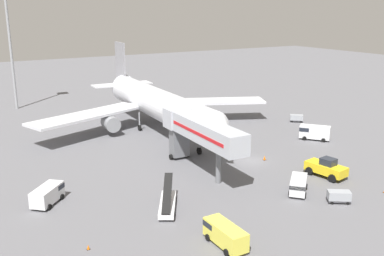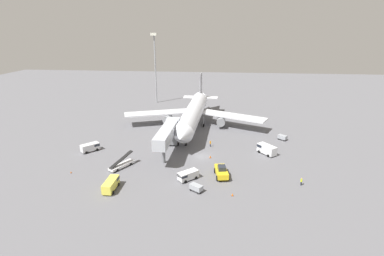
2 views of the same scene
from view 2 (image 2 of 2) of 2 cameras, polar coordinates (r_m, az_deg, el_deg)
name	(u,v)px [view 2 (image 2 of 2)]	position (r m, az deg, el deg)	size (l,w,h in m)	color
ground_plane	(202,156)	(72.34, 1.98, -5.59)	(300.00, 300.00, 0.00)	slate
airplane_at_gate	(194,112)	(92.11, 0.38, 3.13)	(46.39, 48.93, 14.67)	silver
jet_bridge	(168,133)	(71.94, -4.71, -0.95)	(3.78, 17.72, 7.50)	#B2B7C1
pushback_tug	(221,171)	(62.67, 5.81, -8.50)	(3.28, 5.70, 2.63)	yellow
belt_loader_truck	(122,164)	(68.32, -13.69, -6.99)	(4.71, 6.39, 3.11)	white
service_van_mid_right	(111,184)	(59.92, -15.66, -10.57)	(2.12, 5.04, 2.07)	#E5DB4C
service_van_far_right	(266,149)	(75.53, 14.44, -4.00)	(4.75, 5.20, 2.40)	silver
service_van_rear_right	(188,175)	(61.19, -0.86, -9.26)	(4.48, 4.33, 1.88)	silver
service_van_far_left	(91,147)	(79.25, -19.35, -3.54)	(4.50, 4.63, 2.05)	silver
baggage_cart_outer_left	(196,188)	(57.38, 0.83, -11.67)	(2.81, 2.47, 1.39)	#38383D
baggage_cart_near_center	(282,137)	(86.37, 17.38, -1.76)	(2.69, 2.57, 1.42)	#38383D
ground_crew_worker_foreground	(301,181)	(63.22, 20.73, -9.81)	(0.45, 0.45, 1.69)	#1E2333
ground_crew_worker_midground	(210,143)	(77.85, 3.64, -3.04)	(0.45, 0.45, 1.78)	#1E2333
safety_cone_alpha	(71,172)	(69.53, -22.74, -8.00)	(0.31, 0.31, 0.48)	black
safety_cone_bravo	(210,157)	(71.44, 3.63, -5.66)	(0.44, 0.44, 0.67)	black
safety_cone_charlie	(233,194)	(56.72, 7.98, -12.84)	(0.38, 0.38, 0.59)	black
apron_light_mast	(155,56)	(123.50, -7.33, 13.87)	(2.40, 2.40, 28.63)	#93969B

